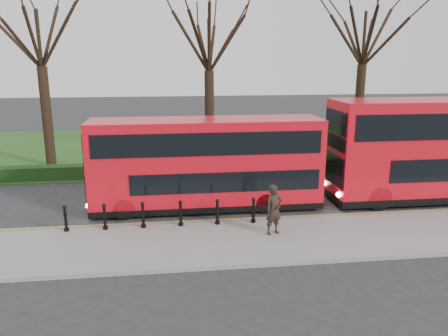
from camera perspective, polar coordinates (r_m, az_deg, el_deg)
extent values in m
plane|color=#28282B|center=(19.02, -5.06, -6.38)|extent=(120.00, 120.00, 0.00)
cube|color=gray|center=(16.22, -4.64, -9.86)|extent=(60.00, 4.00, 0.15)
cube|color=slate|center=(18.06, -4.94, -7.28)|extent=(60.00, 0.25, 0.16)
cube|color=#204918|center=(33.47, -6.08, 2.74)|extent=(60.00, 18.00, 0.06)
cube|color=black|center=(25.39, -5.69, -0.13)|extent=(60.00, 0.90, 0.80)
cube|color=yellow|center=(18.36, -4.97, -7.13)|extent=(60.00, 0.10, 0.01)
cube|color=yellow|center=(18.55, -5.00, -6.91)|extent=(60.00, 0.10, 0.01)
cylinder|color=black|center=(29.00, -22.11, 6.09)|extent=(0.60, 0.60, 6.15)
cylinder|color=black|center=(28.16, -1.91, 6.61)|extent=(0.60, 0.60, 5.86)
cylinder|color=black|center=(30.71, 17.15, 6.97)|extent=(0.60, 0.60, 6.22)
cylinder|color=black|center=(17.99, -19.99, -6.25)|extent=(0.15, 0.15, 1.00)
cylinder|color=black|center=(17.71, -15.32, -6.20)|extent=(0.15, 0.15, 1.00)
cylinder|color=black|center=(17.56, -10.53, -6.11)|extent=(0.15, 0.15, 1.00)
cylinder|color=black|center=(17.52, -5.69, -5.97)|extent=(0.15, 0.15, 1.00)
cylinder|color=black|center=(17.61, -0.87, -5.79)|extent=(0.15, 0.15, 1.00)
cylinder|color=black|center=(17.82, 3.86, -5.58)|extent=(0.15, 0.15, 1.00)
cube|color=red|center=(19.43, -2.27, 0.89)|extent=(10.17, 2.31, 3.75)
cube|color=black|center=(19.97, -2.21, -4.47)|extent=(10.19, 2.33, 0.28)
cube|color=black|center=(18.56, 0.34, -1.89)|extent=(8.14, 0.04, 0.88)
cube|color=black|center=(18.09, -1.98, 3.10)|extent=(9.62, 0.04, 0.97)
cube|color=black|center=(19.62, -17.31, 1.27)|extent=(0.06, 2.03, 0.51)
cylinder|color=black|center=(18.99, -12.90, -5.26)|extent=(0.92, 0.28, 0.92)
cylinder|color=black|center=(20.91, -12.38, -3.40)|extent=(0.92, 0.28, 0.92)
cylinder|color=black|center=(19.32, 5.47, -4.60)|extent=(0.92, 0.28, 0.92)
cylinder|color=black|center=(21.21, 4.28, -2.84)|extent=(0.92, 0.28, 0.92)
cube|color=black|center=(20.58, 14.25, 3.35)|extent=(0.06, 2.40, 0.60)
cylinder|color=black|center=(20.81, 19.57, -3.76)|extent=(1.09, 0.33, 1.09)
cylinder|color=black|center=(22.88, 16.93, -1.94)|extent=(1.09, 0.33, 1.09)
imported|color=black|center=(16.63, 6.54, -5.41)|extent=(0.83, 0.70, 1.94)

